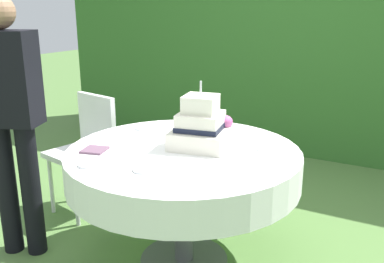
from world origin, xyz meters
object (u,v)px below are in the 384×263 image
object	(u,v)px
serving_plate_right	(89,164)
garden_chair	(87,142)
wedding_cake	(201,127)
serving_plate_near	(144,128)
napkin_stack	(95,150)
serving_plate_left	(145,169)
standing_person	(9,112)
cake_table	(184,166)
serving_plate_far	(265,149)

from	to	relation	value
serving_plate_right	garden_chair	world-z (taller)	garden_chair
wedding_cake	garden_chair	bearing A→B (deg)	169.98
wedding_cake	serving_plate_right	bearing A→B (deg)	-123.14
serving_plate_near	napkin_stack	world-z (taller)	same
serving_plate_right	garden_chair	bearing A→B (deg)	133.17
serving_plate_left	standing_person	xyz separation A→B (m)	(-0.95, -0.01, 0.19)
cake_table	serving_plate_right	world-z (taller)	serving_plate_right
serving_plate_left	wedding_cake	bearing A→B (deg)	81.51
serving_plate_left	serving_plate_near	bearing A→B (deg)	125.18
serving_plate_far	garden_chair	xyz separation A→B (m)	(-1.42, 0.07, -0.20)
serving_plate_right	napkin_stack	distance (m)	0.23
napkin_stack	garden_chair	size ratio (longest dim) A/B	0.15
wedding_cake	cake_table	bearing A→B (deg)	-122.70
cake_table	serving_plate_far	distance (m)	0.48
cake_table	serving_plate_right	size ratio (longest dim) A/B	11.80
serving_plate_right	garden_chair	size ratio (longest dim) A/B	0.13
garden_chair	serving_plate_near	bearing A→B (deg)	-4.76
wedding_cake	napkin_stack	xyz separation A→B (m)	(-0.50, -0.37, -0.11)
serving_plate_far	garden_chair	distance (m)	1.44
cake_table	serving_plate_left	world-z (taller)	serving_plate_left
serving_plate_near	standing_person	bearing A→B (deg)	-129.29
wedding_cake	napkin_stack	size ratio (longest dim) A/B	3.01
wedding_cake	serving_plate_far	size ratio (longest dim) A/B	3.87
cake_table	standing_person	bearing A→B (deg)	-157.90
napkin_stack	garden_chair	bearing A→B (deg)	135.81
serving_plate_near	cake_table	bearing A→B (deg)	-28.41
serving_plate_near	serving_plate_right	size ratio (longest dim) A/B	1.02
cake_table	serving_plate_left	xyz separation A→B (m)	(-0.01, -0.38, 0.11)
wedding_cake	serving_plate_near	world-z (taller)	wedding_cake
serving_plate_near	garden_chair	distance (m)	0.59
cake_table	garden_chair	size ratio (longest dim) A/B	1.52
wedding_cake	serving_plate_near	distance (m)	0.54
cake_table	serving_plate_right	distance (m)	0.56
serving_plate_near	serving_plate_left	distance (m)	0.76
napkin_stack	serving_plate_left	bearing A→B (deg)	-14.85
serving_plate_far	wedding_cake	bearing A→B (deg)	-162.14
napkin_stack	serving_plate_near	bearing A→B (deg)	91.56
wedding_cake	serving_plate_near	xyz separation A→B (m)	(-0.51, 0.14, -0.11)
serving_plate_near	serving_plate_far	distance (m)	0.87
serving_plate_near	serving_plate_far	size ratio (longest dim) A/B	1.17
cake_table	serving_plate_left	distance (m)	0.40
wedding_cake	napkin_stack	distance (m)	0.63
wedding_cake	serving_plate_near	size ratio (longest dim) A/B	3.32
serving_plate_far	standing_person	bearing A→B (deg)	-156.38
wedding_cake	serving_plate_far	distance (m)	0.39
serving_plate_far	serving_plate_near	bearing A→B (deg)	178.22
serving_plate_left	serving_plate_right	world-z (taller)	same
cake_table	standing_person	xyz separation A→B (m)	(-0.96, -0.39, 0.30)
napkin_stack	standing_person	size ratio (longest dim) A/B	0.08
serving_plate_right	garden_chair	distance (m)	1.04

